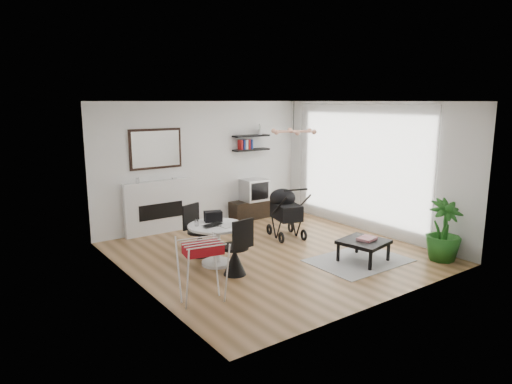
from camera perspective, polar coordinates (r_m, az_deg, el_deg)
floor at (r=8.32m, az=2.09°, el=-7.67°), size 5.00×5.00×0.00m
ceiling at (r=7.87m, az=2.23°, el=11.27°), size 5.00×5.00×0.00m
wall_back at (r=10.05m, az=-6.60°, el=3.50°), size 5.00×0.00×5.00m
wall_left at (r=6.77m, az=-14.83°, el=-0.61°), size 0.00×5.00×5.00m
wall_right at (r=9.70m, az=13.95°, el=2.95°), size 0.00×5.00×5.00m
sheer_curtain at (r=9.75m, az=12.68°, el=3.06°), size 0.04×3.60×2.60m
fireplace at (r=9.62m, az=-12.02°, el=-1.05°), size 1.50×0.17×2.16m
shelf_lower at (r=10.54m, az=-0.61°, el=5.30°), size 0.90×0.25×0.04m
shelf_upper at (r=10.51m, az=-0.61°, el=7.04°), size 0.90×0.25×0.04m
pendant_lamp at (r=8.56m, az=4.70°, el=7.56°), size 0.90×0.90×0.10m
tv_console at (r=10.71m, az=-0.35°, el=-2.14°), size 1.13×0.40×0.42m
crt_tv at (r=10.62m, az=-0.28°, el=0.30°), size 0.57×0.50×0.50m
dining_table at (r=7.66m, az=-4.97°, el=-5.80°), size 0.95×0.95×0.69m
laptop at (r=7.49m, az=-5.18°, el=-4.22°), size 0.40×0.30×0.03m
black_bag at (r=7.79m, az=-5.39°, el=-3.04°), size 0.33×0.26×0.18m
newspaper at (r=7.57m, az=-3.32°, el=-4.10°), size 0.37×0.31×0.01m
drinking_glass at (r=7.55m, az=-7.43°, el=-3.83°), size 0.06×0.06×0.11m
chair_far at (r=8.17m, az=-7.13°, el=-5.97°), size 0.48×0.49×0.92m
chair_near at (r=7.25m, az=-2.57°, el=-8.12°), size 0.45×0.47×0.93m
drying_rack at (r=6.29m, az=-6.72°, el=-9.69°), size 0.67×0.64×0.88m
stroller at (r=9.22m, az=3.67°, el=-2.77°), size 0.74×0.96×1.08m
rug at (r=8.14m, az=12.71°, el=-8.35°), size 1.64×1.18×0.01m
coffee_table at (r=8.02m, az=13.31°, el=-6.18°), size 0.84×0.84×0.37m
magazines at (r=8.04m, az=13.70°, el=-5.68°), size 0.36×0.31×0.04m
potted_plant at (r=8.46m, az=22.41°, el=-4.46°), size 0.74×0.74×1.06m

